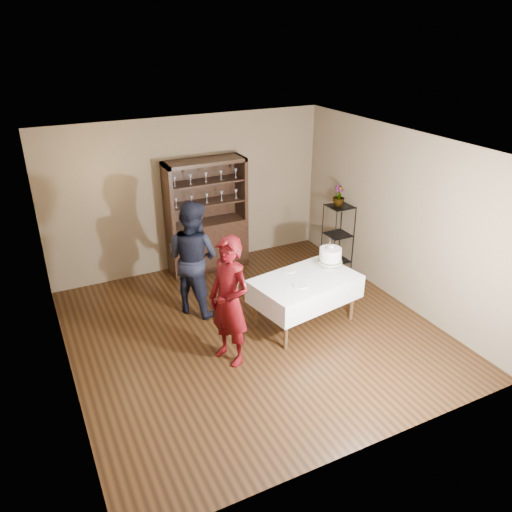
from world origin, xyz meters
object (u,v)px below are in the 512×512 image
object	(u,v)px
woman	(229,302)
cake	(330,256)
plant_etagere	(338,234)
cake_table	(305,289)
china_hutch	(207,233)
man	(193,258)
potted_plant	(339,196)

from	to	relation	value
woman	cake	world-z (taller)	woman
plant_etagere	cake_table	world-z (taller)	plant_etagere
plant_etagere	cake	bearing A→B (deg)	-129.71
china_hutch	cake	xyz separation A→B (m)	(1.08, -2.25, 0.28)
china_hutch	cake_table	size ratio (longest dim) A/B	1.23
china_hutch	man	distance (m)	1.50
woman	cake	bearing A→B (deg)	82.17
china_hutch	cake	distance (m)	2.52
woman	potted_plant	distance (m)	3.31
cake	potted_plant	distance (m)	1.63
plant_etagere	cake_table	bearing A→B (deg)	-138.38
plant_etagere	man	bearing A→B (deg)	-175.07
plant_etagere	man	size ratio (longest dim) A/B	0.67
plant_etagere	woman	distance (m)	3.28
potted_plant	cake_table	bearing A→B (deg)	-137.41
china_hutch	man	bearing A→B (deg)	-119.27
cake	potted_plant	size ratio (longest dim) A/B	1.40
cake	potted_plant	world-z (taller)	potted_plant
plant_etagere	potted_plant	bearing A→B (deg)	122.43
cake_table	man	world-z (taller)	man
man	potted_plant	size ratio (longest dim) A/B	4.98
china_hutch	woman	world-z (taller)	china_hutch
potted_plant	cake	bearing A→B (deg)	-128.53
woman	plant_etagere	bearing A→B (deg)	98.65
woman	potted_plant	world-z (taller)	woman
china_hutch	potted_plant	bearing A→B (deg)	-26.39
cake_table	cake	bearing A→B (deg)	14.41
woman	man	world-z (taller)	man
man	cake	size ratio (longest dim) A/B	3.56
china_hutch	potted_plant	world-z (taller)	china_hutch
cake_table	potted_plant	world-z (taller)	potted_plant
cake_table	woman	size ratio (longest dim) A/B	0.93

